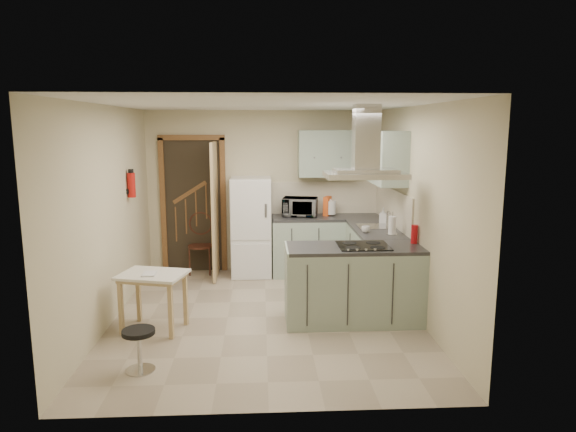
{
  "coord_description": "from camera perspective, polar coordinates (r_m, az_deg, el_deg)",
  "views": [
    {
      "loc": [
        -0.04,
        -5.87,
        2.26
      ],
      "look_at": [
        0.29,
        0.45,
        1.15
      ],
      "focal_mm": 32.0,
      "sensor_mm": 36.0,
      "label": 1
    }
  ],
  "objects": [
    {
      "name": "sink",
      "position": [
        7.13,
        9.56,
        -1.16
      ],
      "size": [
        0.45,
        0.4,
        0.01
      ],
      "primitive_type": "cube",
      "color": "silver",
      "rests_on": "counter_right"
    },
    {
      "name": "left_wall",
      "position": [
        6.21,
        -19.39,
        0.01
      ],
      "size": [
        0.0,
        4.2,
        4.2
      ],
      "primitive_type": "plane",
      "rotation": [
        1.57,
        0.0,
        1.57
      ],
      "color": "beige",
      "rests_on": "floor"
    },
    {
      "name": "wall_cabinet_right",
      "position": [
        6.94,
        10.98,
        6.38
      ],
      "size": [
        0.35,
        0.9,
        0.7
      ],
      "primitive_type": "cube",
      "color": "#9EB2A0",
      "rests_on": "right_wall"
    },
    {
      "name": "back_wall",
      "position": [
        8.04,
        -2.68,
        2.72
      ],
      "size": [
        3.6,
        0.0,
        3.6
      ],
      "primitive_type": "plane",
      "rotation": [
        1.57,
        0.0,
        0.0
      ],
      "color": "beige",
      "rests_on": "floor"
    },
    {
      "name": "right_wall",
      "position": [
        6.24,
        14.22,
        0.32
      ],
      "size": [
        0.0,
        4.2,
        4.2
      ],
      "primitive_type": "plane",
      "rotation": [
        1.57,
        0.0,
        -1.57
      ],
      "color": "beige",
      "rests_on": "floor"
    },
    {
      "name": "hob",
      "position": [
        5.97,
        8.38,
        -3.28
      ],
      "size": [
        0.58,
        0.5,
        0.01
      ],
      "primitive_type": "cube",
      "color": "black",
      "rests_on": "peninsula"
    },
    {
      "name": "paper_towel",
      "position": [
        6.64,
        11.51,
        -1.0
      ],
      "size": [
        0.12,
        0.12,
        0.25
      ],
      "primitive_type": "cylinder",
      "rotation": [
        0.0,
        0.0,
        -0.25
      ],
      "color": "white",
      "rests_on": "counter_right"
    },
    {
      "name": "floor",
      "position": [
        6.29,
        -2.46,
        -11.11
      ],
      "size": [
        4.2,
        4.2,
        0.0
      ],
      "primitive_type": "plane",
      "color": "tan",
      "rests_on": "ground"
    },
    {
      "name": "book",
      "position": [
        5.86,
        -15.9,
        -5.86
      ],
      "size": [
        0.15,
        0.21,
        0.09
      ],
      "primitive_type": "imported",
      "rotation": [
        0.0,
        0.0,
        0.03
      ],
      "color": "#93313D",
      "rests_on": "drop_leaf_table"
    },
    {
      "name": "peninsula",
      "position": [
        6.07,
        7.33,
        -7.5
      ],
      "size": [
        1.55,
        0.65,
        0.9
      ],
      "primitive_type": "cube",
      "color": "#9EB2A0",
      "rests_on": "floor"
    },
    {
      "name": "wall_cabinet_back",
      "position": [
        7.87,
        4.28,
        6.94
      ],
      "size": [
        0.85,
        0.35,
        0.7
      ],
      "primitive_type": "cube",
      "color": "#9EB2A0",
      "rests_on": "back_wall"
    },
    {
      "name": "bentwood_chair",
      "position": [
        8.08,
        -9.73,
        -3.31
      ],
      "size": [
        0.38,
        0.38,
        0.85
      ],
      "primitive_type": "cube",
      "rotation": [
        0.0,
        0.0,
        0.01
      ],
      "color": "#53341B",
      "rests_on": "floor"
    },
    {
      "name": "ceiling",
      "position": [
        5.88,
        -2.64,
        12.27
      ],
      "size": [
        4.2,
        4.2,
        0.0
      ],
      "primitive_type": "plane",
      "rotation": [
        3.14,
        0.0,
        0.0
      ],
      "color": "silver",
      "rests_on": "back_wall"
    },
    {
      "name": "stool",
      "position": [
        5.13,
        -16.19,
        -14.1
      ],
      "size": [
        0.3,
        0.3,
        0.41
      ],
      "primitive_type": "cylinder",
      "rotation": [
        0.0,
        0.0,
        0.0
      ],
      "color": "black",
      "rests_on": "floor"
    },
    {
      "name": "kettle",
      "position": [
        7.94,
        4.73,
        0.96
      ],
      "size": [
        0.2,
        0.2,
        0.25
      ],
      "primitive_type": "cylinder",
      "rotation": [
        0.0,
        0.0,
        -0.2
      ],
      "color": "white",
      "rests_on": "counter_back"
    },
    {
      "name": "splashback",
      "position": [
        8.1,
        4.14,
        2.05
      ],
      "size": [
        1.68,
        0.02,
        0.5
      ],
      "primitive_type": "cube",
      "color": "beige",
      "rests_on": "counter_back"
    },
    {
      "name": "cup",
      "position": [
        6.71,
        8.64,
        -1.48
      ],
      "size": [
        0.14,
        0.14,
        0.09
      ],
      "primitive_type": "imported",
      "rotation": [
        0.0,
        0.0,
        0.37
      ],
      "color": "silver",
      "rests_on": "counter_right"
    },
    {
      "name": "counter_right",
      "position": [
        7.39,
        9.16,
        -4.36
      ],
      "size": [
        0.6,
        1.95,
        0.9
      ],
      "primitive_type": "cube",
      "color": "#9EB2A0",
      "rests_on": "floor"
    },
    {
      "name": "doorway",
      "position": [
        8.1,
        -10.47,
        1.2
      ],
      "size": [
        1.1,
        0.12,
        2.1
      ],
      "primitive_type": "cube",
      "color": "brown",
      "rests_on": "floor"
    },
    {
      "name": "drop_leaf_table",
      "position": [
        6.0,
        -14.68,
        -9.18
      ],
      "size": [
        0.81,
        0.68,
        0.66
      ],
      "primitive_type": "cube",
      "rotation": [
        0.0,
        0.0,
        -0.25
      ],
      "color": "tan",
      "rests_on": "floor"
    },
    {
      "name": "soap_bottle",
      "position": [
        7.39,
        10.53,
        0.03
      ],
      "size": [
        0.13,
        0.13,
        0.22
      ],
      "primitive_type": "imported",
      "rotation": [
        0.0,
        0.0,
        -0.34
      ],
      "color": "silver",
      "rests_on": "counter_right"
    },
    {
      "name": "fire_extinguisher",
      "position": [
        7.02,
        -17.0,
        3.3
      ],
      "size": [
        0.1,
        0.1,
        0.32
      ],
      "primitive_type": "cylinder",
      "color": "#B2140F",
      "rests_on": "left_wall"
    },
    {
      "name": "counter_back",
      "position": [
        7.92,
        2.17,
        -3.28
      ],
      "size": [
        1.08,
        0.6,
        0.9
      ],
      "primitive_type": "cube",
      "color": "#9EB2A0",
      "rests_on": "floor"
    },
    {
      "name": "microwave",
      "position": [
        7.85,
        1.34,
        1.02
      ],
      "size": [
        0.57,
        0.44,
        0.28
      ],
      "primitive_type": "imported",
      "rotation": [
        0.0,
        0.0,
        -0.19
      ],
      "color": "black",
      "rests_on": "counter_back"
    },
    {
      "name": "extractor_hood",
      "position": [
        5.84,
        8.58,
        4.52
      ],
      "size": [
        0.9,
        0.55,
        0.1
      ],
      "primitive_type": "cube",
      "color": "silver",
      "rests_on": "ceiling"
    },
    {
      "name": "red_bottle",
      "position": [
        6.21,
        13.86,
        -1.97
      ],
      "size": [
        0.09,
        0.09,
        0.22
      ],
      "primitive_type": "cylinder",
      "rotation": [
        0.0,
        0.0,
        0.18
      ],
      "color": "red",
      "rests_on": "peninsula"
    },
    {
      "name": "cereal_box",
      "position": [
        7.94,
        4.39,
        1.12
      ],
      "size": [
        0.15,
        0.21,
        0.29
      ],
      "primitive_type": "cube",
      "rotation": [
        0.0,
        0.0,
        -0.43
      ],
      "color": "#EE571C",
      "rests_on": "counter_back"
    },
    {
      "name": "fridge",
      "position": [
        7.82,
        -4.1,
        -1.21
      ],
      "size": [
        0.6,
        0.6,
        1.5
      ],
      "primitive_type": "cube",
      "color": "white",
      "rests_on": "floor"
    }
  ]
}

